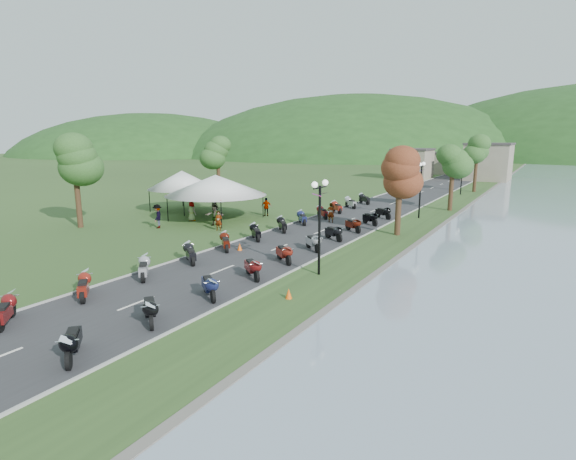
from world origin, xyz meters
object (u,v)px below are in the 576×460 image
Objects in this scene: vendor_tent_main at (216,197)px; pedestrian_a at (219,231)px; pedestrian_b at (215,217)px; pedestrian_c at (158,228)px.

vendor_tent_main reaches higher than pedestrian_a.
pedestrian_a is 6.26m from pedestrian_b.
pedestrian_a is (3.37, -3.80, -2.00)m from vendor_tent_main.
pedestrian_b is 0.91× the size of pedestrian_c.
vendor_tent_main is 5.45m from pedestrian_a.
vendor_tent_main reaches higher than pedestrian_c.
pedestrian_a is 0.88× the size of pedestrian_b.
pedestrian_b is 6.40m from pedestrian_c.
pedestrian_c reaches higher than pedestrian_b.
pedestrian_a is at bearing -48.44° from vendor_tent_main.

